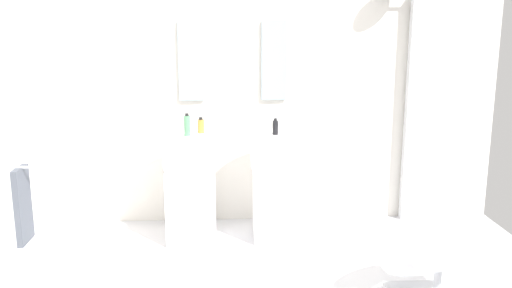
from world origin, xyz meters
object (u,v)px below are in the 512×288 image
object	(u,v)px
soap_bottle_green	(187,125)
soap_bottle_amber	(201,126)
lounge_chair	(439,256)
soap_bottle_black	(275,127)
pedestal_sink_right	(277,182)
pedestal_sink_left	(191,184)
shower_column	(412,105)
towel_rack	(19,208)

from	to	relation	value
soap_bottle_green	soap_bottle_amber	size ratio (longest dim) A/B	1.39
lounge_chair	soap_bottle_black	distance (m)	1.58
pedestal_sink_right	soap_bottle_black	size ratio (longest dim) A/B	7.89
pedestal_sink_left	soap_bottle_amber	distance (m)	0.51
shower_column	towel_rack	size ratio (longest dim) A/B	2.16
soap_bottle_black	soap_bottle_amber	world-z (taller)	soap_bottle_black
soap_bottle_black	soap_bottle_amber	size ratio (longest dim) A/B	1.01
pedestal_sink_left	lounge_chair	size ratio (longest dim) A/B	0.94
soap_bottle_green	soap_bottle_black	world-z (taller)	soap_bottle_green
towel_rack	soap_bottle_amber	xyz separation A→B (m)	(1.14, 0.93, 0.36)
towel_rack	shower_column	bearing A→B (deg)	24.37
shower_column	towel_rack	xyz separation A→B (m)	(-3.01, -1.36, -0.45)
lounge_chair	soap_bottle_green	xyz separation A→B (m)	(-1.65, 1.08, 0.66)
shower_column	lounge_chair	distance (m)	1.81
pedestal_sink_left	pedestal_sink_right	world-z (taller)	same
pedestal_sink_right	soap_bottle_green	world-z (taller)	soap_bottle_green
pedestal_sink_right	shower_column	size ratio (longest dim) A/B	0.50
towel_rack	soap_bottle_black	distance (m)	1.96
pedestal_sink_right	soap_bottle_green	xyz separation A→B (m)	(-0.73, -0.15, 0.52)
shower_column	soap_bottle_amber	distance (m)	1.93
soap_bottle_black	shower_column	bearing A→B (deg)	22.37
soap_bottle_black	pedestal_sink_left	bearing A→B (deg)	168.26
shower_column	towel_rack	distance (m)	3.34
soap_bottle_amber	soap_bottle_green	bearing A→B (deg)	-133.64
soap_bottle_green	soap_bottle_amber	bearing A→B (deg)	46.36
shower_column	soap_bottle_green	world-z (taller)	shower_column
pedestal_sink_right	soap_bottle_amber	xyz separation A→B (m)	(-0.63, -0.05, 0.50)
pedestal_sink_left	shower_column	distance (m)	2.09
pedestal_sink_left	shower_column	world-z (taller)	shower_column
towel_rack	soap_bottle_black	size ratio (longest dim) A/B	7.30
soap_bottle_green	soap_bottle_black	size ratio (longest dim) A/B	1.37
pedestal_sink_left	soap_bottle_green	size ratio (longest dim) A/B	5.74
shower_column	lounge_chair	world-z (taller)	shower_column
shower_column	soap_bottle_black	world-z (taller)	shower_column
shower_column	soap_bottle_green	bearing A→B (deg)	-164.79
shower_column	soap_bottle_green	size ratio (longest dim) A/B	11.46
soap_bottle_green	soap_bottle_amber	xyz separation A→B (m)	(0.10, 0.11, -0.02)
pedestal_sink_right	soap_bottle_green	distance (m)	0.91
pedestal_sink_left	lounge_chair	distance (m)	2.06
towel_rack	soap_bottle_green	size ratio (longest dim) A/B	5.31
lounge_chair	soap_bottle_green	distance (m)	2.08
lounge_chair	soap_bottle_amber	world-z (taller)	soap_bottle_amber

